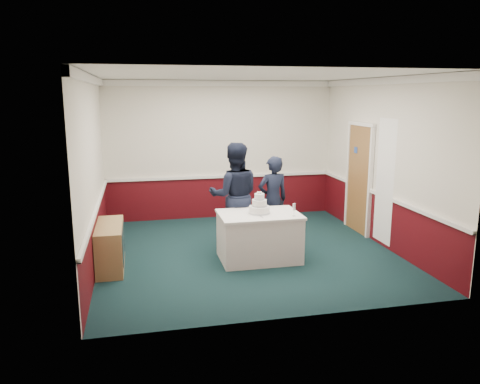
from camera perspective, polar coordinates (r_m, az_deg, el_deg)
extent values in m
plane|color=#102829|center=(8.23, 0.86, -7.33)|extent=(5.00, 5.00, 0.00)
cube|color=silver|center=(10.27, -2.30, 5.10)|extent=(5.00, 0.05, 3.00)
cube|color=silver|center=(7.69, -17.37, 2.30)|extent=(0.05, 5.00, 3.00)
cube|color=silver|center=(8.77, 16.86, 3.44)|extent=(0.05, 5.00, 3.00)
cube|color=white|center=(7.78, 0.93, 13.84)|extent=(5.00, 5.00, 0.05)
cube|color=#48090F|center=(10.45, -2.26, -0.63)|extent=(5.00, 0.02, 0.90)
cube|color=white|center=(10.35, -2.27, 1.90)|extent=(4.98, 0.05, 0.06)
cube|color=white|center=(10.19, -2.35, 13.10)|extent=(5.00, 0.08, 0.12)
cube|color=brown|center=(9.53, 14.32, 1.48)|extent=(0.05, 0.90, 2.10)
cube|color=#234799|center=(9.57, 13.93, 4.99)|extent=(0.01, 0.12, 0.12)
cube|color=white|center=(8.58, 17.23, 1.21)|extent=(0.02, 0.60, 2.20)
cube|color=tan|center=(7.71, -15.54, -6.38)|extent=(0.40, 1.20, 0.70)
cube|color=black|center=(7.68, -14.03, -5.97)|extent=(0.01, 1.00, 0.50)
cube|color=white|center=(7.78, 2.34, -5.55)|extent=(1.28, 0.88, 0.76)
cube|color=white|center=(7.67, 2.36, -2.77)|extent=(1.32, 0.92, 0.04)
cylinder|color=white|center=(7.65, 2.37, -2.19)|extent=(0.34, 0.34, 0.12)
cylinder|color=#B4B7C0|center=(7.66, 2.36, -2.53)|extent=(0.35, 0.35, 0.03)
cylinder|color=white|center=(7.62, 2.37, -1.35)|extent=(0.24, 0.24, 0.11)
cylinder|color=#B4B7C0|center=(7.63, 2.37, -1.66)|extent=(0.25, 0.25, 0.02)
cylinder|color=white|center=(7.60, 2.38, -0.58)|extent=(0.16, 0.16, 0.10)
cylinder|color=#B4B7C0|center=(7.61, 2.38, -0.86)|extent=(0.17, 0.17, 0.02)
sphere|color=#EDE5C9|center=(7.59, 2.38, -0.08)|extent=(0.03, 0.03, 0.03)
sphere|color=#EDE5C9|center=(7.61, 2.56, -0.05)|extent=(0.03, 0.03, 0.03)
sphere|color=#EDE5C9|center=(7.60, 2.19, -0.05)|extent=(0.03, 0.03, 0.03)
sphere|color=#EDE5C9|center=(7.57, 2.56, -0.11)|extent=(0.03, 0.03, 0.03)
sphere|color=#EDE5C9|center=(7.57, 2.22, -0.11)|extent=(0.03, 0.03, 0.03)
cube|color=silver|center=(7.47, 2.53, -2.99)|extent=(0.04, 0.22, 0.00)
cylinder|color=silver|center=(7.55, 6.58, -2.90)|extent=(0.05, 0.05, 0.01)
cylinder|color=silver|center=(7.54, 6.59, -2.55)|extent=(0.01, 0.01, 0.09)
cylinder|color=silver|center=(7.51, 6.61, -1.81)|extent=(0.04, 0.04, 0.11)
imported|color=black|center=(8.30, -0.68, -0.42)|extent=(1.00, 0.83, 1.88)
imported|color=black|center=(8.60, 4.02, -0.93)|extent=(0.64, 0.48, 1.61)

